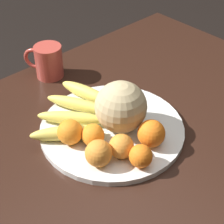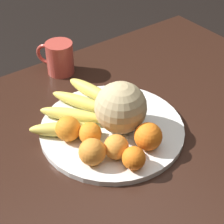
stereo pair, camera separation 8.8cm
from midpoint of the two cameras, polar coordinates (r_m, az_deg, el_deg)
kitchen_table at (r=1.05m, az=-1.80°, el=-9.11°), size 1.39×0.95×0.77m
fruit_bowl at (r=1.01m, az=-2.49°, el=-2.62°), size 0.39×0.39×0.02m
melon at (r=0.96m, az=-1.27°, el=0.69°), size 0.14×0.14×0.14m
banana_bunch at (r=1.03m, az=-7.87°, el=-0.01°), size 0.28×0.26×0.04m
orange_front_left at (r=0.94m, az=-5.61°, el=-3.65°), size 0.06×0.06×0.06m
orange_front_right at (r=0.90m, az=-1.35°, el=-5.36°), size 0.06×0.06×0.06m
orange_mid_center at (r=0.93m, az=3.32°, el=-3.38°), size 0.07×0.07×0.07m
orange_back_left at (r=0.95m, az=-9.06°, el=-3.15°), size 0.07×0.07×0.07m
orange_back_right at (r=0.89m, az=-4.91°, el=-6.40°), size 0.07×0.07×0.07m
orange_top_small at (r=0.88m, az=1.55°, el=-6.84°), size 0.06×0.06×0.06m
produce_tag at (r=0.98m, az=-2.27°, el=-3.31°), size 0.07×0.06×0.00m
ceramic_mug at (r=1.23m, az=-11.79°, el=7.51°), size 0.10×0.12×0.11m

